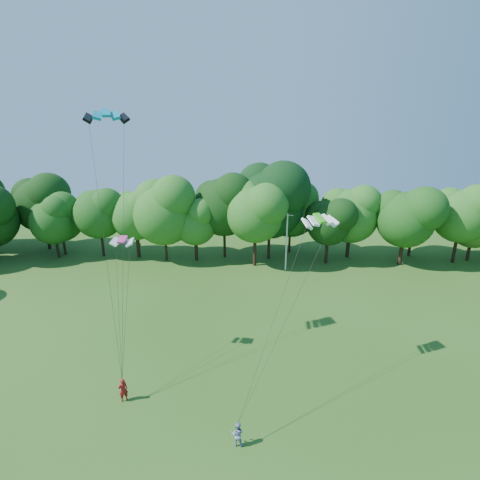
{
  "coord_description": "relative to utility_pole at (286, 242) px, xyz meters",
  "views": [
    {
      "loc": [
        1.87,
        -17.16,
        20.15
      ],
      "look_at": [
        0.58,
        13.0,
        10.33
      ],
      "focal_mm": 28.0,
      "sensor_mm": 36.0,
      "label": 1
    }
  ],
  "objects": [
    {
      "name": "tree_back_center",
      "position": [
        -2.22,
        4.56,
        5.71
      ],
      "size": [
        10.88,
        10.88,
        15.83
      ],
      "color": "#311B13",
      "rests_on": "ground"
    },
    {
      "name": "kite_flyer_left",
      "position": [
        -13.95,
        -26.04,
        -3.23
      ],
      "size": [
        0.83,
        0.78,
        1.9
      ],
      "primitive_type": "imported",
      "rotation": [
        0.0,
        0.0,
        3.8
      ],
      "color": "maroon",
      "rests_on": "ground"
    },
    {
      "name": "tree_back_west",
      "position": [
        -34.14,
        3.5,
        2.34
      ],
      "size": [
        7.18,
        7.18,
        10.44
      ],
      "color": "#352215",
      "rests_on": "ground"
    },
    {
      "name": "tree_back_east",
      "position": [
        27.33,
        4.85,
        2.42
      ],
      "size": [
        7.27,
        7.27,
        10.57
      ],
      "color": "#392717",
      "rests_on": "ground"
    },
    {
      "name": "kite_flyer_right",
      "position": [
        -5.25,
        -29.66,
        -3.32
      ],
      "size": [
        0.92,
        0.77,
        1.7
      ],
      "primitive_type": "imported",
      "rotation": [
        0.0,
        0.0,
        2.98
      ],
      "color": "#8694BB",
      "rests_on": "ground"
    },
    {
      "name": "utility_pole",
      "position": [
        0.0,
        0.0,
        0.0
      ],
      "size": [
        1.53,
        0.7,
        8.12
      ],
      "rotation": [
        0.0,
        0.0,
        -0.4
      ],
      "color": "silver",
      "rests_on": "ground"
    },
    {
      "name": "kite_teal",
      "position": [
        -15.8,
        -18.99,
        16.38
      ],
      "size": [
        3.52,
        2.59,
        0.67
      ],
      "rotation": [
        0.0,
        0.0,
        0.41
      ],
      "color": "#057F9C",
      "rests_on": "ground"
    },
    {
      "name": "ground",
      "position": [
        -6.15,
        -31.46,
        -4.18
      ],
      "size": [
        160.0,
        160.0,
        0.0
      ],
      "primitive_type": "plane",
      "color": "#265015",
      "rests_on": "ground"
    },
    {
      "name": "kite_green",
      "position": [
        0.56,
        -21.08,
        8.82
      ],
      "size": [
        2.97,
        2.2,
        0.57
      ],
      "rotation": [
        0.0,
        0.0,
        0.41
      ],
      "color": "green",
      "rests_on": "ground"
    },
    {
      "name": "kite_pink",
      "position": [
        -15.01,
        -20.31,
        6.67
      ],
      "size": [
        1.93,
        1.03,
        0.45
      ],
      "rotation": [
        0.0,
        0.0,
        -0.08
      ],
      "color": "#C53688",
      "rests_on": "ground"
    }
  ]
}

